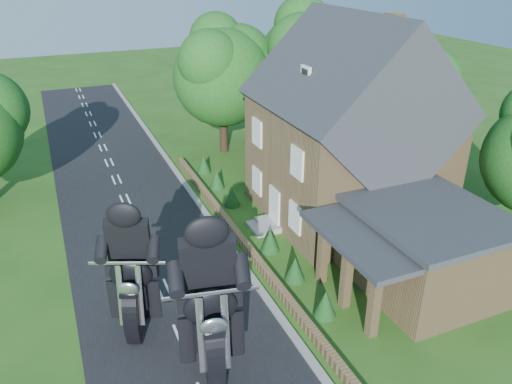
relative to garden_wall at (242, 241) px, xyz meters
name	(u,v)px	position (x,y,z in m)	size (l,w,h in m)	color
ground	(183,336)	(-4.30, -5.00, -0.20)	(120.00, 120.00, 0.00)	#234E15
road	(183,336)	(-4.30, -5.00, -0.19)	(7.00, 80.00, 0.02)	black
kerb	(274,309)	(-0.65, -5.00, -0.14)	(0.30, 80.00, 0.12)	gray
garden_wall	(242,241)	(0.00, 0.00, 0.00)	(0.30, 22.00, 0.40)	olive
house	(349,135)	(6.19, 1.00, 4.14)	(9.54, 8.64, 10.24)	olive
annex	(423,248)	(5.57, -5.80, 1.57)	(7.05, 5.94, 3.44)	olive
tree_house_right	(416,93)	(12.35, 3.62, 4.99)	(6.51, 6.00, 8.40)	black
tree_behind_house	(316,56)	(9.88, 11.14, 6.03)	(7.81, 7.20, 10.08)	black
tree_behind_left	(227,68)	(3.86, 12.13, 5.53)	(6.94, 6.40, 9.16)	black
shrub_a	(325,303)	(1.00, -6.00, 0.35)	(0.90, 0.90, 1.10)	#113614
shrub_b	(295,269)	(1.00, -3.50, 0.35)	(0.90, 0.90, 1.10)	#113614
shrub_c	(270,240)	(1.00, -1.00, 0.35)	(0.90, 0.90, 1.10)	#113614
shrub_d	(232,196)	(1.00, 4.00, 0.35)	(0.90, 0.90, 1.10)	#113614
shrub_e	(217,179)	(1.00, 6.50, 0.35)	(0.90, 0.90, 1.10)	#113614
shrub_f	(204,164)	(1.00, 9.00, 0.35)	(0.90, 0.90, 1.10)	#113614
motorcycle_lead	(212,352)	(-3.86, -7.08, 0.70)	(0.49, 1.93, 1.79)	black
motorcycle_follow	(138,312)	(-5.67, -4.03, 0.60)	(0.43, 1.72, 1.60)	black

